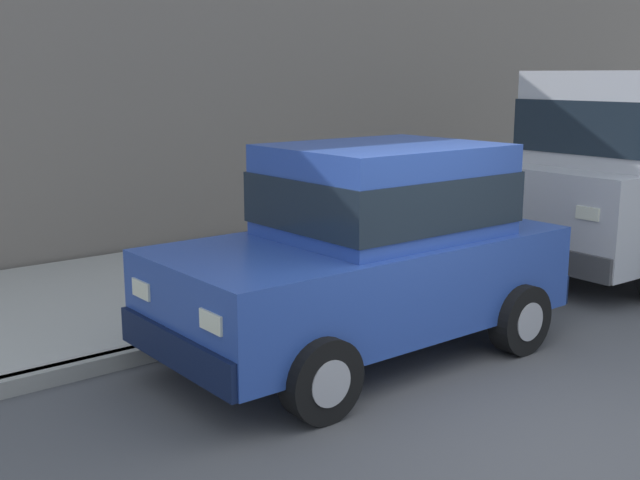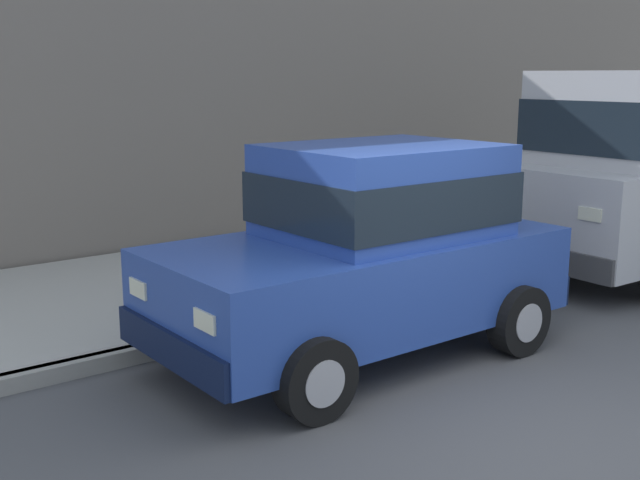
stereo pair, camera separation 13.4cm
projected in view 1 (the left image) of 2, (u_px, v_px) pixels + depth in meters
ground_plane at (549, 444)px, 5.37m from camera, size 80.00×80.00×0.00m
curb at (276, 322)px, 7.80m from camera, size 0.16×64.00×0.14m
sidewalk at (186, 285)px, 9.17m from camera, size 3.60×64.00×0.14m
car_blue_hatchback at (370, 248)px, 6.96m from camera, size 1.97×3.81×1.88m
dog_grey at (273, 250)px, 9.34m from camera, size 0.56×0.59×0.49m
building_facade at (350, 82)px, 12.95m from camera, size 0.50×20.00×4.70m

